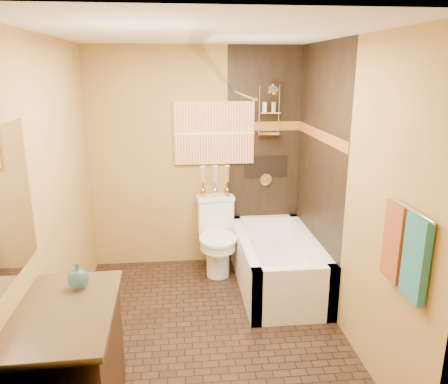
{
  "coord_description": "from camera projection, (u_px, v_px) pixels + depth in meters",
  "views": [
    {
      "loc": [
        -0.2,
        -3.39,
        2.25
      ],
      "look_at": [
        0.2,
        0.4,
        1.17
      ],
      "focal_mm": 35.0,
      "sensor_mm": 36.0,
      "label": 1
    }
  ],
  "objects": [
    {
      "name": "floor",
      "position": [
        207.0,
        331.0,
        3.88
      ],
      "size": [
        3.0,
        3.0,
        0.0
      ],
      "primitive_type": "plane",
      "color": "black",
      "rests_on": "ground"
    },
    {
      "name": "wall_left",
      "position": [
        52.0,
        201.0,
        3.42
      ],
      "size": [
        0.02,
        3.0,
        2.5
      ],
      "primitive_type": "cube",
      "color": "#AC8C42",
      "rests_on": "floor"
    },
    {
      "name": "wall_right",
      "position": [
        348.0,
        192.0,
        3.66
      ],
      "size": [
        0.02,
        3.0,
        2.5
      ],
      "primitive_type": "cube",
      "color": "#AC8C42",
      "rests_on": "floor"
    },
    {
      "name": "wall_back",
      "position": [
        197.0,
        159.0,
        4.98
      ],
      "size": [
        2.4,
        0.02,
        2.5
      ],
      "primitive_type": "cube",
      "color": "#AC8C42",
      "rests_on": "floor"
    },
    {
      "name": "wall_front",
      "position": [
        224.0,
        283.0,
        2.11
      ],
      "size": [
        2.4,
        0.02,
        2.5
      ],
      "primitive_type": "cube",
      "color": "#AC8C42",
      "rests_on": "floor"
    },
    {
      "name": "ceiling",
      "position": [
        203.0,
        33.0,
        3.2
      ],
      "size": [
        3.0,
        3.0,
        0.0
      ],
      "primitive_type": "plane",
      "color": "silver",
      "rests_on": "wall_back"
    },
    {
      "name": "alcove_tile_back",
      "position": [
        264.0,
        158.0,
        5.04
      ],
      "size": [
        0.85,
        0.01,
        2.5
      ],
      "primitive_type": "cube",
      "color": "black",
      "rests_on": "wall_back"
    },
    {
      "name": "alcove_tile_right",
      "position": [
        318.0,
        172.0,
        4.38
      ],
      "size": [
        0.01,
        1.5,
        2.5
      ],
      "primitive_type": "cube",
      "color": "black",
      "rests_on": "wall_right"
    },
    {
      "name": "mosaic_band_back",
      "position": [
        265.0,
        126.0,
        4.93
      ],
      "size": [
        0.85,
        0.01,
        0.1
      ],
      "primitive_type": "cube",
      "color": "brown",
      "rests_on": "alcove_tile_back"
    },
    {
      "name": "mosaic_band_right",
      "position": [
        320.0,
        135.0,
        4.28
      ],
      "size": [
        0.01,
        1.5,
        0.1
      ],
      "primitive_type": "cube",
      "color": "brown",
      "rests_on": "alcove_tile_right"
    },
    {
      "name": "alcove_niche",
      "position": [
        266.0,
        167.0,
        5.07
      ],
      "size": [
        0.5,
        0.01,
        0.25
      ],
      "primitive_type": "cube",
      "color": "black",
      "rests_on": "alcove_tile_back"
    },
    {
      "name": "shower_fixtures",
      "position": [
        269.0,
        123.0,
        4.83
      ],
      "size": [
        0.24,
        0.33,
        1.16
      ],
      "color": "silver",
      "rests_on": "floor"
    },
    {
      "name": "curtain_rod",
      "position": [
        242.0,
        94.0,
        4.09
      ],
      "size": [
        0.03,
        1.55,
        0.03
      ],
      "primitive_type": "cylinder",
      "rotation": [
        1.57,
        0.0,
        0.0
      ],
      "color": "silver",
      "rests_on": "wall_back"
    },
    {
      "name": "towel_bar",
      "position": [
        408.0,
        208.0,
        2.6
      ],
      "size": [
        0.02,
        0.55,
        0.02
      ],
      "primitive_type": "cylinder",
      "rotation": [
        1.57,
        0.0,
        0.0
      ],
      "color": "silver",
      "rests_on": "wall_right"
    },
    {
      "name": "towel_teal",
      "position": [
        416.0,
        258.0,
        2.55
      ],
      "size": [
        0.05,
        0.22,
        0.52
      ],
      "primitive_type": "cube",
      "color": "#216F6E",
      "rests_on": "towel_bar"
    },
    {
      "name": "towel_rust",
      "position": [
        395.0,
        242.0,
        2.8
      ],
      "size": [
        0.05,
        0.22,
        0.52
      ],
      "primitive_type": "cube",
      "color": "maroon",
      "rests_on": "towel_bar"
    },
    {
      "name": "sunset_painting",
      "position": [
        214.0,
        133.0,
        4.89
      ],
      "size": [
        0.9,
        0.04,
        0.7
      ],
      "primitive_type": "cube",
      "color": "#CF6230",
      "rests_on": "wall_back"
    },
    {
      "name": "vanity_mirror",
      "position": [
        0.0,
        210.0,
        2.4
      ],
      "size": [
        0.01,
        1.0,
        0.9
      ],
      "primitive_type": "cube",
      "color": "white",
      "rests_on": "wall_left"
    },
    {
      "name": "bathtub",
      "position": [
        277.0,
        267.0,
        4.62
      ],
      "size": [
        0.8,
        1.5,
        0.55
      ],
      "color": "white",
      "rests_on": "floor"
    },
    {
      "name": "toilet",
      "position": [
        217.0,
        236.0,
        4.94
      ],
      "size": [
        0.44,
        0.64,
        0.84
      ],
      "rotation": [
        0.0,
        0.0,
        0.09
      ],
      "color": "white",
      "rests_on": "floor"
    },
    {
      "name": "vanity",
      "position": [
        68.0,
        371.0,
        2.71
      ],
      "size": [
        0.62,
        0.99,
        0.87
      ],
      "rotation": [
        0.0,
        0.0,
        0.02
      ],
      "color": "black",
      "rests_on": "floor"
    },
    {
      "name": "teal_bottle",
      "position": [
        78.0,
        276.0,
        2.82
      ],
      "size": [
        0.18,
        0.18,
        0.21
      ],
      "primitive_type": null,
      "rotation": [
        0.0,
        0.0,
        0.41
      ],
      "color": "#215865",
      "rests_on": "vanity"
    },
    {
      "name": "bud_vases",
      "position": [
        215.0,
        180.0,
        4.95
      ],
      "size": [
        0.35,
        0.07,
        0.35
      ],
      "color": "#BC873A",
      "rests_on": "toilet"
    }
  ]
}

